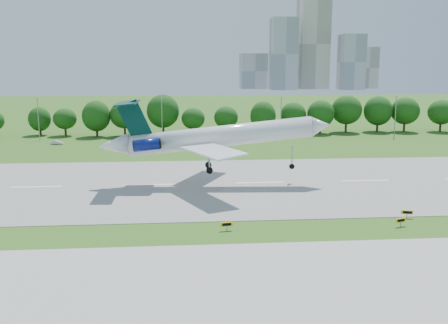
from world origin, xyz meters
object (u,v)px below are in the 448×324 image
at_px(service_vehicle_a, 57,143).
at_px(service_vehicle_b, 222,136).
at_px(airliner, 209,137).
at_px(taxi_sign_left, 227,224).

distance_m(service_vehicle_a, service_vehicle_b, 46.92).
distance_m(airliner, taxi_sign_left, 27.44).
bearing_deg(service_vehicle_b, airliner, -157.50).
height_order(airliner, taxi_sign_left, airliner).
height_order(taxi_sign_left, service_vehicle_a, taxi_sign_left).
xyz_separation_m(taxi_sign_left, service_vehicle_b, (6.01, 84.64, -0.18)).
bearing_deg(service_vehicle_a, airliner, -133.56).
bearing_deg(airliner, service_vehicle_a, 128.91).
xyz_separation_m(airliner, service_vehicle_a, (-39.24, 49.65, -8.19)).
xyz_separation_m(service_vehicle_a, service_vehicle_b, (46.10, 8.73, 0.11)).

